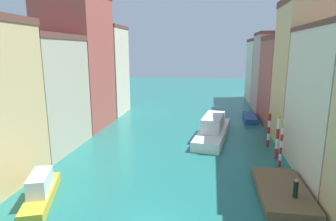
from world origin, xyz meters
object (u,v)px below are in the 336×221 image
Objects in this scene: gondola_black at (219,116)px; vaporetto_white at (213,129)px; waterfront_dock at (282,191)px; mooring_pole_2 at (269,129)px; mooring_pole_1 at (278,137)px; person_on_dock at (296,189)px; mooring_pole_0 at (281,146)px; motorboat_0 at (41,191)px; motorboat_1 at (249,118)px.

vaporetto_white is at bearing -94.90° from gondola_black.
vaporetto_white reaches higher than waterfront_dock.
gondola_black is (-5.58, 14.25, -1.98)m from mooring_pole_2.
vaporetto_white is at bearing 135.84° from mooring_pole_1.
waterfront_dock is at bearing 109.48° from person_on_dock.
vaporetto_white is at bearing 158.56° from mooring_pole_2.
mooring_pole_1 is at bearing 81.47° from waterfront_dock.
mooring_pole_2 is (-0.01, 6.17, 0.02)m from mooring_pole_0.
mooring_pole_0 is at bearing -89.89° from mooring_pole_2.
motorboat_1 is (19.15, 28.96, -0.44)m from motorboat_0.
mooring_pole_0 is 11.01m from vaporetto_white.
gondola_black is at bearing 105.31° from mooring_pole_0.
mooring_pole_1 is 17.14m from motorboat_1.
mooring_pole_1 is at bearing 31.08° from motorboat_0.
waterfront_dock is 25.10m from motorboat_1.
waterfront_dock is at bearing -100.57° from mooring_pole_0.
vaporetto_white reaches higher than gondola_black.
person_on_dock reaches higher than gondola_black.
vaporetto_white reaches higher than person_on_dock.
vaporetto_white is 2.03× the size of motorboat_1.
person_on_dock is at bearing -70.52° from waterfront_dock.
motorboat_0 is at bearing -141.12° from mooring_pole_2.
gondola_black is at bearing 64.89° from motorboat_0.
gondola_black is at bearing 107.43° from mooring_pole_1.
vaporetto_white is 1.92× the size of motorboat_0.
vaporetto_white is 22.66m from motorboat_0.
vaporetto_white is (-6.71, 6.51, -1.30)m from mooring_pole_1.
mooring_pole_1 reaches higher than motorboat_1.
motorboat_0 is (-13.13, -18.47, -0.26)m from vaporetto_white.
person_on_dock is 0.21× the size of motorboat_0.
mooring_pole_2 reaches higher than mooring_pole_0.
motorboat_1 reaches higher than waterfront_dock.
motorboat_0 is (-18.62, -3.87, 0.53)m from waterfront_dock.
mooring_pole_0 is at bearing -88.33° from motorboat_1.
motorboat_1 is (-0.56, 19.24, -1.77)m from mooring_pole_0.
vaporetto_white is at bearing 54.60° from motorboat_0.
motorboat_1 reaches higher than gondola_black.
mooring_pole_0 is 6.17m from mooring_pole_2.
mooring_pole_2 is 0.63× the size of motorboat_0.
mooring_pole_2 reaches higher than vaporetto_white.
person_on_dock is 0.34× the size of mooring_pole_2.
waterfront_dock is 1.80× the size of mooring_pole_0.
motorboat_1 is at bearing 92.30° from mooring_pole_1.
mooring_pole_2 is at bearing -87.59° from motorboat_1.
mooring_pole_0 is 0.62× the size of motorboat_0.
mooring_pole_1 is at bearing -88.06° from mooring_pole_2.
vaporetto_white is 12.12m from motorboat_1.
waterfront_dock is 1.79× the size of mooring_pole_2.
vaporetto_white is (-6.59, 8.75, -1.06)m from mooring_pole_0.
vaporetto_white reaches higher than motorboat_1.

